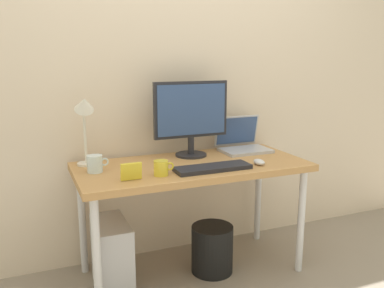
{
  "coord_description": "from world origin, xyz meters",
  "views": [
    {
      "loc": [
        -0.92,
        -2.21,
        1.34
      ],
      "look_at": [
        0.0,
        0.0,
        0.82
      ],
      "focal_mm": 38.81,
      "sensor_mm": 36.0,
      "label": 1
    }
  ],
  "objects_px": {
    "laptop": "(242,142)",
    "computer_tower": "(112,257)",
    "glass_cup": "(95,164)",
    "desk": "(192,174)",
    "keyboard": "(213,168)",
    "photo_frame": "(131,171)",
    "coffee_mug": "(161,168)",
    "mouse": "(259,162)",
    "wastebasket": "(212,249)",
    "desk_lamp": "(85,115)",
    "monitor": "(191,115)"
  },
  "relations": [
    {
      "from": "laptop",
      "to": "computer_tower",
      "type": "xyz_separation_m",
      "value": [
        -0.95,
        -0.22,
        -0.55
      ]
    },
    {
      "from": "glass_cup",
      "to": "computer_tower",
      "type": "relative_size",
      "value": 0.29
    },
    {
      "from": "desk",
      "to": "keyboard",
      "type": "distance_m",
      "value": 0.2
    },
    {
      "from": "desk",
      "to": "photo_frame",
      "type": "distance_m",
      "value": 0.47
    },
    {
      "from": "laptop",
      "to": "computer_tower",
      "type": "height_order",
      "value": "laptop"
    },
    {
      "from": "keyboard",
      "to": "coffee_mug",
      "type": "distance_m",
      "value": 0.3
    },
    {
      "from": "laptop",
      "to": "photo_frame",
      "type": "relative_size",
      "value": 2.91
    },
    {
      "from": "desk",
      "to": "mouse",
      "type": "relative_size",
      "value": 15.27
    },
    {
      "from": "photo_frame",
      "to": "glass_cup",
      "type": "bearing_deg",
      "value": 122.68
    },
    {
      "from": "glass_cup",
      "to": "computer_tower",
      "type": "height_order",
      "value": "glass_cup"
    },
    {
      "from": "glass_cup",
      "to": "wastebasket",
      "type": "relative_size",
      "value": 0.4
    },
    {
      "from": "mouse",
      "to": "wastebasket",
      "type": "relative_size",
      "value": 0.3
    },
    {
      "from": "desk_lamp",
      "to": "photo_frame",
      "type": "relative_size",
      "value": 3.9
    },
    {
      "from": "monitor",
      "to": "wastebasket",
      "type": "bearing_deg",
      "value": -78.4
    },
    {
      "from": "keyboard",
      "to": "computer_tower",
      "type": "height_order",
      "value": "keyboard"
    },
    {
      "from": "photo_frame",
      "to": "wastebasket",
      "type": "bearing_deg",
      "value": 14.47
    },
    {
      "from": "mouse",
      "to": "photo_frame",
      "type": "xyz_separation_m",
      "value": [
        -0.77,
        -0.01,
        0.03
      ]
    },
    {
      "from": "monitor",
      "to": "glass_cup",
      "type": "distance_m",
      "value": 0.69
    },
    {
      "from": "computer_tower",
      "to": "wastebasket",
      "type": "bearing_deg",
      "value": -2.25
    },
    {
      "from": "mouse",
      "to": "coffee_mug",
      "type": "distance_m",
      "value": 0.6
    },
    {
      "from": "mouse",
      "to": "computer_tower",
      "type": "relative_size",
      "value": 0.21
    },
    {
      "from": "glass_cup",
      "to": "computer_tower",
      "type": "distance_m",
      "value": 0.55
    },
    {
      "from": "laptop",
      "to": "computer_tower",
      "type": "relative_size",
      "value": 0.76
    },
    {
      "from": "glass_cup",
      "to": "desk_lamp",
      "type": "bearing_deg",
      "value": 98.57
    },
    {
      "from": "glass_cup",
      "to": "wastebasket",
      "type": "height_order",
      "value": "glass_cup"
    },
    {
      "from": "desk",
      "to": "desk_lamp",
      "type": "xyz_separation_m",
      "value": [
        -0.59,
        0.18,
        0.37
      ]
    },
    {
      "from": "desk_lamp",
      "to": "wastebasket",
      "type": "relative_size",
      "value": 1.43
    },
    {
      "from": "keyboard",
      "to": "laptop",
      "type": "bearing_deg",
      "value": 43.29
    },
    {
      "from": "laptop",
      "to": "glass_cup",
      "type": "relative_size",
      "value": 2.65
    },
    {
      "from": "desk_lamp",
      "to": "keyboard",
      "type": "distance_m",
      "value": 0.79
    },
    {
      "from": "desk",
      "to": "desk_lamp",
      "type": "bearing_deg",
      "value": 162.88
    },
    {
      "from": "desk",
      "to": "coffee_mug",
      "type": "relative_size",
      "value": 12.08
    },
    {
      "from": "desk_lamp",
      "to": "computer_tower",
      "type": "xyz_separation_m",
      "value": [
        0.08,
        -0.21,
        -0.8
      ]
    },
    {
      "from": "monitor",
      "to": "photo_frame",
      "type": "bearing_deg",
      "value": -142.87
    },
    {
      "from": "desk",
      "to": "glass_cup",
      "type": "distance_m",
      "value": 0.58
    },
    {
      "from": "glass_cup",
      "to": "photo_frame",
      "type": "xyz_separation_m",
      "value": [
        0.15,
        -0.23,
        0.0
      ]
    },
    {
      "from": "keyboard",
      "to": "mouse",
      "type": "bearing_deg",
      "value": -1.15
    },
    {
      "from": "photo_frame",
      "to": "coffee_mug",
      "type": "bearing_deg",
      "value": 8.62
    },
    {
      "from": "desk",
      "to": "computer_tower",
      "type": "height_order",
      "value": "desk"
    },
    {
      "from": "mouse",
      "to": "photo_frame",
      "type": "height_order",
      "value": "photo_frame"
    },
    {
      "from": "monitor",
      "to": "desk_lamp",
      "type": "relative_size",
      "value": 1.14
    },
    {
      "from": "keyboard",
      "to": "glass_cup",
      "type": "bearing_deg",
      "value": 161.21
    },
    {
      "from": "monitor",
      "to": "photo_frame",
      "type": "height_order",
      "value": "monitor"
    },
    {
      "from": "desk",
      "to": "laptop",
      "type": "xyz_separation_m",
      "value": [
        0.45,
        0.2,
        0.12
      ]
    },
    {
      "from": "monitor",
      "to": "keyboard",
      "type": "bearing_deg",
      "value": -92.15
    },
    {
      "from": "mouse",
      "to": "coffee_mug",
      "type": "xyz_separation_m",
      "value": [
        -0.6,
        0.02,
        0.02
      ]
    },
    {
      "from": "desk_lamp",
      "to": "glass_cup",
      "type": "bearing_deg",
      "value": -81.43
    },
    {
      "from": "glass_cup",
      "to": "computer_tower",
      "type": "xyz_separation_m",
      "value": [
        0.06,
        -0.07,
        -0.54
      ]
    },
    {
      "from": "coffee_mug",
      "to": "computer_tower",
      "type": "bearing_deg",
      "value": 152.31
    },
    {
      "from": "desk",
      "to": "photo_frame",
      "type": "xyz_separation_m",
      "value": [
        -0.42,
        -0.19,
        0.11
      ]
    }
  ]
}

